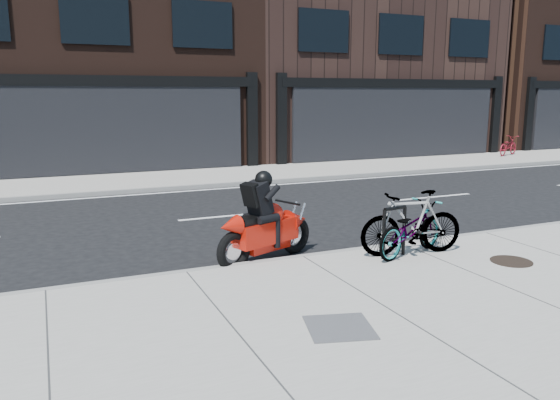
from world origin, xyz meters
name	(u,v)px	position (x,y,z in m)	size (l,w,h in m)	color
ground	(260,236)	(0.00, 0.00, 0.00)	(120.00, 120.00, 0.00)	black
sidewalk_near	(415,330)	(0.00, -5.00, 0.07)	(60.00, 6.00, 0.13)	gray
sidewalk_far	(174,179)	(0.00, 7.75, 0.07)	(60.00, 3.50, 0.13)	gray
building_mideast	(340,23)	(10.00, 14.50, 6.25)	(12.00, 10.00, 12.50)	black
building_east	(522,29)	(22.00, 14.50, 6.50)	(10.00, 10.00, 13.00)	black
bike_rack	(394,227)	(1.38, -2.60, 0.64)	(0.51, 0.13, 0.86)	black
bicycle_front	(411,229)	(1.71, -2.60, 0.58)	(0.59, 1.70, 0.89)	gray
bicycle_rear	(412,223)	(1.73, -2.60, 0.68)	(0.52, 1.83, 1.10)	gray
motorcycle	(270,224)	(-0.43, -1.56, 0.64)	(2.02, 1.02, 1.58)	black
bicycle_far	(508,146)	(15.05, 8.19, 0.56)	(0.57, 1.62, 0.85)	maroon
manhole_cover	(511,261)	(2.98, -3.61, 0.14)	(0.66, 0.66, 0.01)	black
utility_grate	(339,327)	(-0.86, -4.72, 0.14)	(0.75, 0.75, 0.01)	#4E4E51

